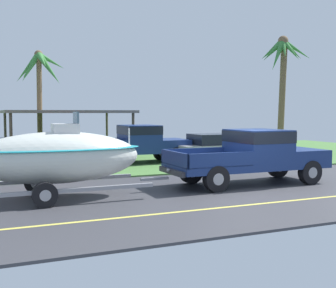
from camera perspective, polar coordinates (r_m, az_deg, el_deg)
name	(u,v)px	position (r m, az deg, el deg)	size (l,w,h in m)	color
ground	(146,162)	(20.97, -2.89, -2.43)	(36.00, 22.00, 0.11)	#38383D
pickup_truck_towing	(257,153)	(14.91, 11.58, -1.22)	(5.69, 2.00, 1.82)	navy
boat_on_trailer	(57,157)	(12.37, -14.43, -1.68)	(5.96, 2.28, 2.41)	gray
parked_pickup_background	(138,142)	(20.21, -3.90, 0.23)	(5.54, 1.99, 1.81)	navy
parked_sedan_near	(30,155)	(18.54, -17.72, -1.36)	(4.42, 1.94, 1.38)	#B21E19
parked_sedan_far	(222,148)	(21.05, 7.06, -0.56)	(4.75, 1.83, 1.38)	#99999E
carport_awning	(66,113)	(23.65, -13.29, 4.04)	(6.33, 5.47, 2.51)	#4C4238
palm_tree_near_left	(282,64)	(26.26, 14.73, 10.10)	(3.27, 3.06, 6.81)	brown
palm_tree_mid	(39,72)	(26.03, -16.54, 9.02)	(2.87, 3.54, 5.93)	brown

